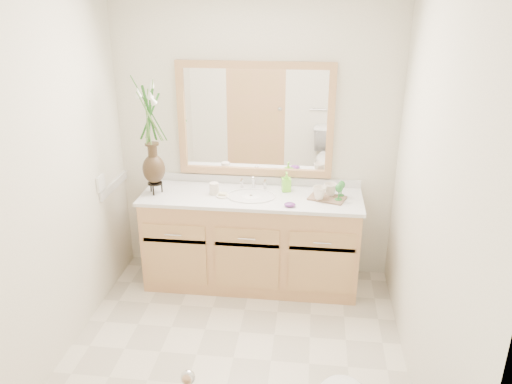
# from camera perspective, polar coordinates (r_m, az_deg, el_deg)

# --- Properties ---
(floor) EXTENTS (2.60, 2.60, 0.00)m
(floor) POSITION_cam_1_polar(r_m,az_deg,el_deg) (3.72, -2.59, -18.38)
(floor) COLOR silver
(floor) RESTS_ON ground
(wall_back) EXTENTS (2.40, 0.02, 2.40)m
(wall_back) POSITION_cam_1_polar(r_m,az_deg,el_deg) (4.30, -0.08, 5.62)
(wall_back) COLOR white
(wall_back) RESTS_ON floor
(wall_front) EXTENTS (2.40, 0.02, 2.40)m
(wall_front) POSITION_cam_1_polar(r_m,az_deg,el_deg) (1.98, -9.44, -15.83)
(wall_front) COLOR white
(wall_front) RESTS_ON floor
(wall_left) EXTENTS (0.02, 2.60, 2.40)m
(wall_left) POSITION_cam_1_polar(r_m,az_deg,el_deg) (3.48, -22.82, -0.12)
(wall_left) COLOR white
(wall_left) RESTS_ON floor
(wall_right) EXTENTS (0.02, 2.60, 2.40)m
(wall_right) POSITION_cam_1_polar(r_m,az_deg,el_deg) (3.13, 19.29, -2.07)
(wall_right) COLOR white
(wall_right) RESTS_ON floor
(vanity) EXTENTS (1.80, 0.55, 0.80)m
(vanity) POSITION_cam_1_polar(r_m,az_deg,el_deg) (4.34, -0.53, -5.65)
(vanity) COLOR tan
(vanity) RESTS_ON floor
(counter) EXTENTS (1.84, 0.57, 0.03)m
(counter) POSITION_cam_1_polar(r_m,az_deg,el_deg) (4.16, -0.55, -0.57)
(counter) COLOR silver
(counter) RESTS_ON vanity
(sink) EXTENTS (0.38, 0.34, 0.23)m
(sink) POSITION_cam_1_polar(r_m,az_deg,el_deg) (4.16, -0.58, -1.16)
(sink) COLOR white
(sink) RESTS_ON counter
(mirror) EXTENTS (1.32, 0.04, 0.97)m
(mirror) POSITION_cam_1_polar(r_m,az_deg,el_deg) (4.23, -0.12, 8.21)
(mirror) COLOR white
(mirror) RESTS_ON wall_back
(switch_plate) EXTENTS (0.02, 0.12, 0.12)m
(switch_plate) POSITION_cam_1_polar(r_m,az_deg,el_deg) (4.19, -17.33, 0.97)
(switch_plate) COLOR white
(switch_plate) RESTS_ON wall_left
(door) EXTENTS (0.80, 0.03, 2.00)m
(door) POSITION_cam_1_polar(r_m,az_deg,el_deg) (2.21, -16.91, -18.68)
(door) COLOR tan
(door) RESTS_ON floor
(flower_vase) EXTENTS (0.22, 0.22, 0.90)m
(flower_vase) POSITION_cam_1_polar(r_m,az_deg,el_deg) (4.10, -12.02, 7.83)
(flower_vase) COLOR black
(flower_vase) RESTS_ON counter
(tumbler) EXTENTS (0.08, 0.08, 0.10)m
(tumbler) POSITION_cam_1_polar(r_m,az_deg,el_deg) (4.18, -4.80, 0.40)
(tumbler) COLOR silver
(tumbler) RESTS_ON counter
(soap_dish) EXTENTS (0.11, 0.11, 0.03)m
(soap_dish) POSITION_cam_1_polar(r_m,az_deg,el_deg) (4.13, -3.85, -0.39)
(soap_dish) COLOR silver
(soap_dish) RESTS_ON counter
(soap_bottle) EXTENTS (0.08, 0.08, 0.15)m
(soap_bottle) POSITION_cam_1_polar(r_m,az_deg,el_deg) (4.23, 3.48, 1.09)
(soap_bottle) COLOR #7BE936
(soap_bottle) RESTS_ON counter
(purple_dish) EXTENTS (0.11, 0.10, 0.03)m
(purple_dish) POSITION_cam_1_polar(r_m,az_deg,el_deg) (3.94, 3.89, -1.44)
(purple_dish) COLOR #5E2571
(purple_dish) RESTS_ON counter
(tray) EXTENTS (0.33, 0.27, 0.01)m
(tray) POSITION_cam_1_polar(r_m,az_deg,el_deg) (4.12, 8.13, -0.69)
(tray) COLOR brown
(tray) RESTS_ON counter
(mug_left) EXTENTS (0.14, 0.13, 0.11)m
(mug_left) POSITION_cam_1_polar(r_m,az_deg,el_deg) (4.06, 7.24, -0.04)
(mug_left) COLOR silver
(mug_left) RESTS_ON tray
(mug_right) EXTENTS (0.15, 0.15, 0.11)m
(mug_right) POSITION_cam_1_polar(r_m,az_deg,el_deg) (4.15, 8.50, 0.34)
(mug_right) COLOR silver
(mug_right) RESTS_ON tray
(goblet_front) EXTENTS (0.06, 0.06, 0.14)m
(goblet_front) POSITION_cam_1_polar(r_m,az_deg,el_deg) (4.05, 9.48, 0.36)
(goblet_front) COLOR #27752B
(goblet_front) RESTS_ON tray
(goblet_back) EXTENTS (0.06, 0.06, 0.13)m
(goblet_back) POSITION_cam_1_polar(r_m,az_deg,el_deg) (4.14, 9.75, 0.72)
(goblet_back) COLOR #27752B
(goblet_back) RESTS_ON tray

